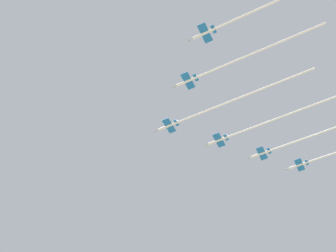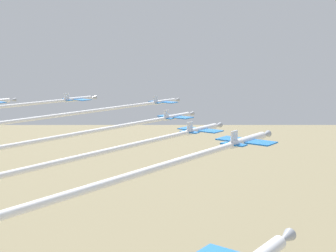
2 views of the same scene
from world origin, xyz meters
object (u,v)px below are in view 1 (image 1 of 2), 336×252
object	(u,v)px
jet_starboard_inner	(277,118)
jet_port_outer	(259,9)
jet_starboard_outer	(304,138)
jet_port_inner	(230,63)
jet_lead	(216,107)

from	to	relation	value
jet_starboard_inner	jet_port_outer	size ratio (longest dim) A/B	1.18
jet_starboard_inner	jet_starboard_outer	world-z (taller)	jet_starboard_outer
jet_port_inner	jet_starboard_inner	world-z (taller)	jet_port_inner
jet_port_outer	jet_starboard_outer	world-z (taller)	jet_port_outer
jet_lead	jet_port_inner	bearing A→B (deg)	-141.60
jet_port_inner	jet_starboard_outer	size ratio (longest dim) A/B	0.95
jet_port_inner	jet_starboard_inner	distance (m)	31.27
jet_port_inner	jet_starboard_inner	bearing A→B (deg)	-14.69
jet_port_inner	jet_starboard_outer	world-z (taller)	jet_port_inner
jet_lead	jet_starboard_outer	distance (m)	40.32
jet_port_inner	jet_starboard_outer	distance (m)	47.65
jet_port_inner	jet_starboard_outer	bearing A→B (deg)	-18.04
jet_starboard_outer	jet_lead	bearing A→B (deg)	138.49
jet_lead	jet_starboard_inner	bearing A→B (deg)	-52.79
jet_starboard_inner	jet_port_outer	distance (m)	46.03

